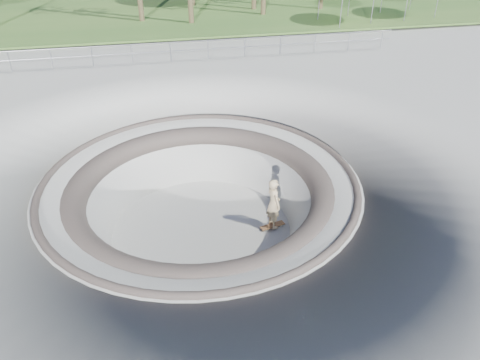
{
  "coord_description": "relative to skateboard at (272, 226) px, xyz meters",
  "views": [
    {
      "loc": [
        -1.24,
        -12.74,
        8.0
      ],
      "look_at": [
        1.32,
        -0.03,
        -0.1
      ],
      "focal_mm": 35.0,
      "sensor_mm": 36.0,
      "label": 1
    }
  ],
  "objects": [
    {
      "name": "skateboard",
      "position": [
        0.0,
        0.0,
        0.0
      ],
      "size": [
        0.91,
        0.46,
        0.09
      ],
      "color": "brown",
      "rests_on": "ground"
    },
    {
      "name": "ground",
      "position": [
        -2.38,
        0.44,
        1.83
      ],
      "size": [
        180.0,
        180.0,
        0.0
      ],
      "primitive_type": "plane",
      "color": "#A4A49F",
      "rests_on": "ground"
    },
    {
      "name": "safety_railing",
      "position": [
        -2.38,
        12.44,
        2.52
      ],
      "size": [
        25.0,
        0.06,
        1.03
      ],
      "color": "gray",
      "rests_on": "ground"
    },
    {
      "name": "distant_hills",
      "position": [
        1.4,
        57.61,
        -5.19
      ],
      "size": [
        103.2,
        45.0,
        28.6
      ],
      "color": "brown",
      "rests_on": "ground"
    },
    {
      "name": "skate_bowl",
      "position": [
        -2.38,
        0.44,
        -0.0
      ],
      "size": [
        14.0,
        14.0,
        4.1
      ],
      "color": "#A4A49F",
      "rests_on": "ground"
    },
    {
      "name": "skater",
      "position": [
        0.0,
        0.0,
        0.94
      ],
      "size": [
        0.59,
        0.76,
        1.84
      ],
      "primitive_type": "imported",
      "rotation": [
        0.0,
        0.0,
        1.81
      ],
      "color": "tan",
      "rests_on": "skateboard"
    }
  ]
}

